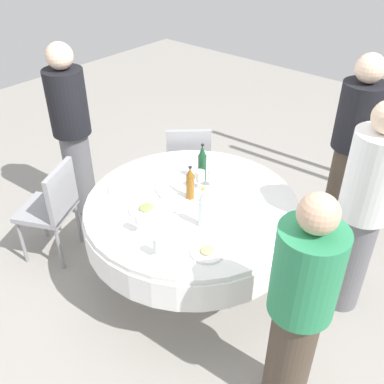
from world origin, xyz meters
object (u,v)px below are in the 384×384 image
Objects in this scene: bottle_dark_green_far at (202,164)px; wine_glass_north at (158,243)px; person_left at (351,151)px; chair_mid at (53,205)px; wine_glass_south at (212,175)px; wine_glass_east at (200,176)px; dining_table at (192,218)px; person_far at (363,211)px; plate_front at (146,209)px; wine_glass_mid at (139,219)px; bottle_amber_near at (190,184)px; bottle_clear_left at (202,208)px; chair_south at (189,159)px; person_north at (299,310)px; plate_right at (207,252)px; person_near at (72,130)px; plate_outer at (125,188)px.

bottle_dark_green_far is 2.08× the size of wine_glass_north.
person_left is 1.91× the size of chair_mid.
wine_glass_east is at bearing -25.95° from wine_glass_south.
dining_table is 1.19m from person_far.
wine_glass_mid is at bearing 35.24° from plate_front.
plate_front is (0.46, -0.11, -0.10)m from wine_glass_east.
wine_glass_south is 0.74m from wine_glass_mid.
bottle_amber_near is 1.38m from person_left.
person_left is at bearing 163.42° from bottle_clear_left.
chair_south is (-0.56, -0.60, -0.33)m from wine_glass_east.
wine_glass_south is at bearing 178.88° from wine_glass_mid.
bottle_dark_green_far is 1.25m from chair_mid.
wine_glass_east is 0.10× the size of person_north.
bottle_amber_near is at bearing -126.69° from dining_table.
dining_table is 0.43m from bottle_dark_green_far.
plate_right is at bearing 83.70° from plate_front.
dining_table is 0.57m from plate_right.
person_near reaches higher than dining_table.
wine_glass_south is (-0.26, -0.03, 0.24)m from dining_table.
wine_glass_mid is at bearing -74.24° from person_far.
bottle_clear_left is 1.66m from person_near.
person_near is 1.06× the size of person_north.
person_near reaches higher than bottle_clear_left.
person_far is (-0.51, 1.08, -0.01)m from bottle_amber_near.
person_left reaches higher than wine_glass_north.
wine_glass_north is (0.57, 0.21, 0.25)m from dining_table.
bottle_dark_green_far is at bearing -101.99° from wine_glass_south.
person_near is (-0.18, -1.65, -0.03)m from bottle_clear_left.
person_near reaches higher than chair_mid.
wine_glass_south is 0.65× the size of plate_right.
person_north is (0.15, 1.28, 0.04)m from plate_front.
bottle_amber_near reaches higher than chair_mid.
bottle_clear_left is 0.20× the size of person_north.
wine_glass_south is 1.10m from person_far.
bottle_clear_left is 1.42× the size of plate_right.
person_far reaches higher than bottle_amber_near.
chair_mid is at bearing -142.71° from person_near.
dining_table is at bearing -124.79° from bottle_clear_left.
person_north reaches higher than wine_glass_south.
chair_mid is (0.78, -1.00, -0.32)m from wine_glass_south.
wine_glass_east reaches higher than wine_glass_mid.
wine_glass_north reaches higher than plate_outer.
person_north reaches higher than wine_glass_east.
plate_outer is at bearing -121.89° from wine_glass_mid.
wine_glass_south is 0.94× the size of wine_glass_mid.
chair_south is at bearing -154.29° from plate_front.
wine_glass_south is at bearing -97.13° from person_left.
bottle_clear_left is 0.19× the size of person_near.
person_north reaches higher than wine_glass_north.
dining_table is 1.45m from person_near.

